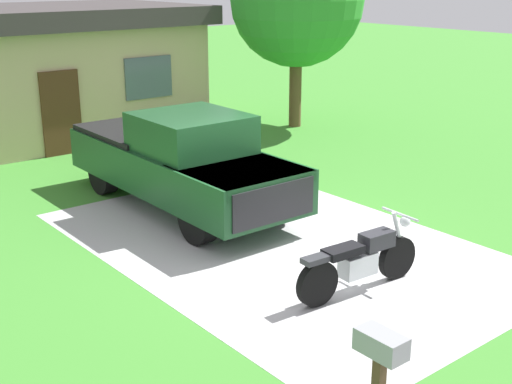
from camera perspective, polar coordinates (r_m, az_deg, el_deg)
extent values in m
plane|color=#3B812C|center=(11.56, 2.02, -4.46)|extent=(80.00, 80.00, 0.00)
cube|color=#AAAAAA|center=(11.56, 2.02, -4.45)|extent=(5.24, 8.04, 0.01)
cylinder|color=black|center=(10.46, 11.68, -5.38)|extent=(0.67, 0.17, 0.66)
cylinder|color=black|center=(9.47, 5.14, -7.62)|extent=(0.67, 0.17, 0.66)
cube|color=silver|center=(9.89, 8.50, -6.02)|extent=(0.58, 0.30, 0.32)
cube|color=#28282D|center=(10.01, 10.04, -3.95)|extent=(0.54, 0.30, 0.24)
cube|color=black|center=(9.59, 7.27, -4.93)|extent=(0.62, 0.32, 0.12)
cube|color=#28282D|center=(9.32, 5.20, -5.57)|extent=(0.49, 0.23, 0.08)
cylinder|color=silver|center=(10.32, 11.81, -3.49)|extent=(0.33, 0.08, 0.77)
cylinder|color=silver|center=(10.21, 11.92, -1.82)|extent=(0.09, 0.70, 0.04)
sphere|color=silver|center=(10.34, 12.33, -2.42)|extent=(0.16, 0.16, 0.16)
cylinder|color=black|center=(12.46, 1.42, -0.71)|extent=(0.31, 0.84, 0.84)
cylinder|color=black|center=(11.53, -4.86, -2.33)|extent=(0.31, 0.84, 0.84)
cylinder|color=black|center=(15.19, -7.08, 2.61)|extent=(0.31, 0.84, 0.84)
cylinder|color=black|center=(14.44, -12.62, 1.50)|extent=(0.31, 0.84, 0.84)
cube|color=#194723|center=(13.28, -6.29, 2.09)|extent=(2.06, 5.62, 0.80)
cube|color=#194723|center=(11.73, -1.48, 1.58)|extent=(1.92, 1.92, 0.20)
cube|color=#194723|center=(12.77, -5.44, 4.95)|extent=(1.82, 1.92, 0.70)
cube|color=#3F4C56|center=(12.14, -3.35, 3.84)|extent=(1.70, 0.18, 0.60)
cube|color=black|center=(14.51, -9.62, 4.34)|extent=(1.92, 2.42, 0.50)
cube|color=black|center=(11.13, 1.42, -0.96)|extent=(1.70, 0.12, 0.64)
cube|color=gray|center=(6.52, 10.40, -12.35)|extent=(0.26, 0.48, 0.22)
cylinder|color=brown|center=(20.29, 3.30, 8.73)|extent=(0.36, 0.36, 2.32)
cube|color=tan|center=(19.92, -19.02, 8.61)|extent=(9.00, 5.00, 3.00)
cube|color=#383333|center=(19.74, -19.54, 13.62)|extent=(9.60, 5.60, 0.50)
cube|color=#4C2D19|center=(17.68, -15.94, 6.33)|extent=(1.00, 0.08, 2.10)
cube|color=#4C5966|center=(18.68, -8.95, 9.42)|extent=(1.40, 0.06, 1.10)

